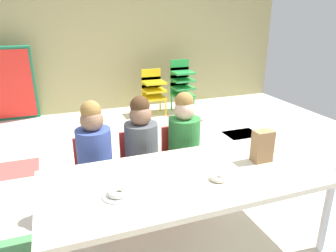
{
  "coord_description": "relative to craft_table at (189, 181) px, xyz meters",
  "views": [
    {
      "loc": [
        -0.92,
        -2.37,
        1.53
      ],
      "look_at": [
        -0.22,
        -0.5,
        0.8
      ],
      "focal_mm": 34.27,
      "sensor_mm": 36.0,
      "label": 1
    }
  ],
  "objects": [
    {
      "name": "ground_plane",
      "position": [
        0.17,
        0.75,
        -0.52
      ],
      "size": [
        5.87,
        5.47,
        0.02
      ],
      "color": "silver"
    },
    {
      "name": "back_wall",
      "position": [
        0.17,
        3.48,
        0.7
      ],
      "size": [
        5.87,
        0.1,
        2.43
      ],
      "primitive_type": "cube",
      "color": "tan",
      "rests_on": "ground_plane"
    },
    {
      "name": "craft_table",
      "position": [
        0.0,
        0.0,
        0.0
      ],
      "size": [
        1.82,
        0.79,
        0.55
      ],
      "color": "beige",
      "rests_on": "ground_plane"
    },
    {
      "name": "seated_child_near_camera",
      "position": [
        -0.5,
        0.62,
        0.04
      ],
      "size": [
        0.32,
        0.31,
        0.92
      ],
      "color": "red",
      "rests_on": "ground_plane"
    },
    {
      "name": "seated_child_middle_seat",
      "position": [
        -0.14,
        0.62,
        0.04
      ],
      "size": [
        0.32,
        0.31,
        0.92
      ],
      "color": "red",
      "rests_on": "ground_plane"
    },
    {
      "name": "seated_child_far_right",
      "position": [
        0.23,
        0.62,
        0.04
      ],
      "size": [
        0.32,
        0.31,
        0.92
      ],
      "color": "red",
      "rests_on": "ground_plane"
    },
    {
      "name": "kid_chair_yellow_stack",
      "position": [
        0.71,
        2.95,
        -0.12
      ],
      "size": [
        0.32,
        0.3,
        0.68
      ],
      "color": "yellow",
      "rests_on": "ground_plane"
    },
    {
      "name": "kid_chair_green_stack",
      "position": [
        1.18,
        2.95,
        -0.05
      ],
      "size": [
        0.32,
        0.3,
        0.8
      ],
      "color": "green",
      "rests_on": "ground_plane"
    },
    {
      "name": "folded_activity_table",
      "position": [
        -1.4,
        3.28,
        0.03
      ],
      "size": [
        0.9,
        0.29,
        1.09
      ],
      "color": "#19724C",
      "rests_on": "ground_plane"
    },
    {
      "name": "paper_bag_brown",
      "position": [
        0.55,
        0.02,
        0.15
      ],
      "size": [
        0.13,
        0.09,
        0.22
      ],
      "primitive_type": "cube",
      "color": "#9E754C",
      "rests_on": "craft_table"
    },
    {
      "name": "paper_plate_near_edge",
      "position": [
        -0.47,
        -0.08,
        0.05
      ],
      "size": [
        0.18,
        0.18,
        0.01
      ],
      "primitive_type": "cylinder",
      "color": "white",
      "rests_on": "craft_table"
    },
    {
      "name": "donut_powdered_on_plate",
      "position": [
        -0.47,
        -0.08,
        0.07
      ],
      "size": [
        0.12,
        0.12,
        0.03
      ],
      "primitive_type": "torus",
      "color": "white",
      "rests_on": "craft_table"
    },
    {
      "name": "donut_powdered_loose",
      "position": [
        0.14,
        -0.12,
        0.06
      ],
      "size": [
        0.11,
        0.11,
        0.03
      ],
      "primitive_type": "torus",
      "color": "white",
      "rests_on": "craft_table"
    }
  ]
}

